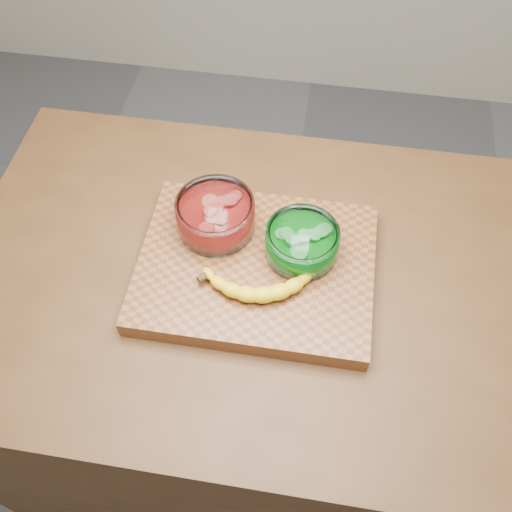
# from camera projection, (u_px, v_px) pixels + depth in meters

# --- Properties ---
(ground) EXTENTS (3.50, 3.50, 0.00)m
(ground) POSITION_uv_depth(u_px,v_px,m) (256.00, 424.00, 1.86)
(ground) COLOR #57575C
(ground) RESTS_ON ground
(counter) EXTENTS (1.20, 0.80, 0.90)m
(counter) POSITION_uv_depth(u_px,v_px,m) (256.00, 367.00, 1.49)
(counter) COLOR #492C16
(counter) RESTS_ON ground
(cutting_board) EXTENTS (0.45, 0.35, 0.04)m
(cutting_board) POSITION_uv_depth(u_px,v_px,m) (256.00, 268.00, 1.11)
(cutting_board) COLOR brown
(cutting_board) RESTS_ON counter
(bowl_red) EXTENTS (0.15, 0.15, 0.07)m
(bowl_red) POSITION_uv_depth(u_px,v_px,m) (216.00, 216.00, 1.11)
(bowl_red) COLOR white
(bowl_red) RESTS_ON cutting_board
(bowl_green) EXTENTS (0.14, 0.14, 0.06)m
(bowl_green) POSITION_uv_depth(u_px,v_px,m) (302.00, 243.00, 1.08)
(bowl_green) COLOR white
(bowl_green) RESTS_ON cutting_board
(banana) EXTENTS (0.24, 0.13, 0.03)m
(banana) POSITION_uv_depth(u_px,v_px,m) (260.00, 277.00, 1.05)
(banana) COLOR yellow
(banana) RESTS_ON cutting_board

